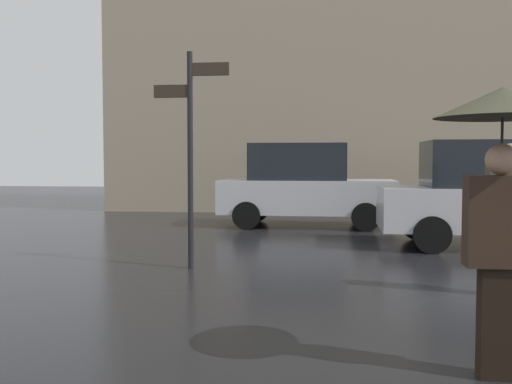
{
  "coord_description": "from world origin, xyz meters",
  "views": [
    {
      "loc": [
        -0.54,
        -2.96,
        1.54
      ],
      "look_at": [
        -1.41,
        3.6,
        1.18
      ],
      "focal_mm": 40.7,
      "sensor_mm": 36.0,
      "label": 1
    }
  ],
  "objects_px": {
    "street_signpost": "(191,138)",
    "parked_car_right": "(506,194)",
    "pedestrian_with_umbrella": "(502,157)",
    "parked_car_left": "(304,185)",
    "pedestrian_with_bag": "(511,210)"
  },
  "relations": [
    {
      "from": "parked_car_left",
      "to": "street_signpost",
      "type": "bearing_deg",
      "value": -92.08
    },
    {
      "from": "pedestrian_with_bag",
      "to": "parked_car_right",
      "type": "distance_m",
      "value": 3.96
    },
    {
      "from": "pedestrian_with_umbrella",
      "to": "parked_car_left",
      "type": "height_order",
      "value": "pedestrian_with_umbrella"
    },
    {
      "from": "pedestrian_with_bag",
      "to": "street_signpost",
      "type": "xyz_separation_m",
      "value": [
        -4.0,
        1.17,
        0.87
      ]
    },
    {
      "from": "pedestrian_with_bag",
      "to": "street_signpost",
      "type": "distance_m",
      "value": 4.26
    },
    {
      "from": "street_signpost",
      "to": "parked_car_right",
      "type": "bearing_deg",
      "value": 27.85
    },
    {
      "from": "pedestrian_with_bag",
      "to": "street_signpost",
      "type": "bearing_deg",
      "value": 43.57
    },
    {
      "from": "pedestrian_with_bag",
      "to": "parked_car_right",
      "type": "relative_size",
      "value": 0.39
    },
    {
      "from": "parked_car_right",
      "to": "street_signpost",
      "type": "height_order",
      "value": "street_signpost"
    },
    {
      "from": "pedestrian_with_umbrella",
      "to": "parked_car_left",
      "type": "xyz_separation_m",
      "value": [
        -1.83,
        9.41,
        -0.6
      ]
    },
    {
      "from": "pedestrian_with_umbrella",
      "to": "pedestrian_with_bag",
      "type": "distance_m",
      "value": 2.82
    },
    {
      "from": "pedestrian_with_umbrella",
      "to": "parked_car_right",
      "type": "distance_m",
      "value": 6.75
    },
    {
      "from": "street_signpost",
      "to": "parked_car_left",
      "type": "bearing_deg",
      "value": 76.63
    },
    {
      "from": "parked_car_left",
      "to": "street_signpost",
      "type": "relative_size",
      "value": 1.32
    },
    {
      "from": "pedestrian_with_umbrella",
      "to": "street_signpost",
      "type": "height_order",
      "value": "street_signpost"
    }
  ]
}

